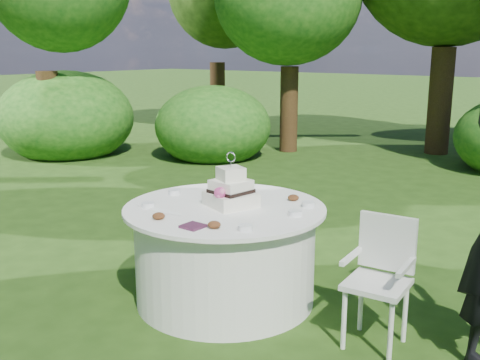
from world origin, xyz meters
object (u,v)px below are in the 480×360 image
object	(u,v)px
napkins	(193,226)
table	(225,253)
cake	(231,192)
chair	(381,270)

from	to	relation	value
napkins	table	world-z (taller)	napkins
napkins	cake	distance (m)	0.60
napkins	table	bearing A→B (deg)	106.92
napkins	table	distance (m)	0.69
napkins	chair	world-z (taller)	chair
cake	chair	distance (m)	1.27
cake	napkins	bearing A→B (deg)	-76.83
napkins	table	xyz separation A→B (m)	(-0.16, 0.54, -0.39)
table	cake	xyz separation A→B (m)	(0.03, 0.04, 0.50)
chair	table	bearing A→B (deg)	-174.23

